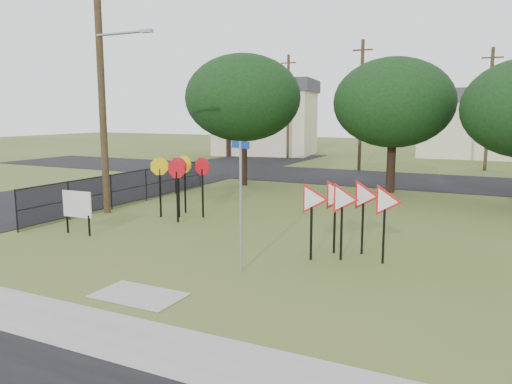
% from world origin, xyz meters
% --- Properties ---
extents(ground, '(140.00, 140.00, 0.00)m').
position_xyz_m(ground, '(0.00, 0.00, 0.00)').
color(ground, '#455720').
extents(sidewalk, '(30.00, 1.60, 0.02)m').
position_xyz_m(sidewalk, '(0.00, -4.20, 0.01)').
color(sidewalk, gray).
rests_on(sidewalk, ground).
extents(planting_strip, '(30.00, 0.80, 0.02)m').
position_xyz_m(planting_strip, '(0.00, -5.40, 0.01)').
color(planting_strip, '#455720').
rests_on(planting_strip, ground).
extents(street_left, '(8.00, 50.00, 0.02)m').
position_xyz_m(street_left, '(-12.00, 10.00, 0.01)').
color(street_left, black).
rests_on(street_left, ground).
extents(street_far, '(60.00, 8.00, 0.02)m').
position_xyz_m(street_far, '(0.00, 20.00, 0.01)').
color(street_far, black).
rests_on(street_far, ground).
extents(curb_pad, '(2.00, 1.20, 0.02)m').
position_xyz_m(curb_pad, '(0.00, -2.40, 0.01)').
color(curb_pad, gray).
rests_on(curb_pad, ground).
extents(street_name_sign, '(0.64, 0.30, 3.35)m').
position_xyz_m(street_name_sign, '(1.24, 0.14, 1.90)').
color(street_name_sign, '#979A9F').
rests_on(street_name_sign, ground).
extents(stop_sign_cluster, '(2.14, 1.74, 2.36)m').
position_xyz_m(stop_sign_cluster, '(-4.04, 5.08, 1.76)').
color(stop_sign_cluster, black).
rests_on(stop_sign_cluster, ground).
extents(yield_sign_cluster, '(2.82, 1.41, 2.21)m').
position_xyz_m(yield_sign_cluster, '(3.31, 2.52, 1.63)').
color(yield_sign_cluster, black).
rests_on(yield_sign_cluster, ground).
extents(info_board, '(1.18, 0.10, 1.48)m').
position_xyz_m(info_board, '(-5.53, 1.23, 0.98)').
color(info_board, black).
rests_on(info_board, ground).
extents(utility_pole_main, '(3.55, 0.33, 10.00)m').
position_xyz_m(utility_pole_main, '(-7.24, 4.50, 5.21)').
color(utility_pole_main, '#45361F').
rests_on(utility_pole_main, ground).
extents(far_pole_a, '(1.40, 0.24, 9.00)m').
position_xyz_m(far_pole_a, '(-2.00, 24.00, 4.60)').
color(far_pole_a, '#45361F').
rests_on(far_pole_a, ground).
extents(far_pole_b, '(1.40, 0.24, 8.50)m').
position_xyz_m(far_pole_b, '(6.00, 28.00, 4.35)').
color(far_pole_b, '#45361F').
rests_on(far_pole_b, ground).
extents(far_pole_c, '(1.40, 0.24, 9.00)m').
position_xyz_m(far_pole_c, '(-10.00, 30.00, 4.60)').
color(far_pole_c, '#45361F').
rests_on(far_pole_c, ground).
extents(fence_run, '(0.05, 11.55, 1.50)m').
position_xyz_m(fence_run, '(-7.60, 6.25, 0.78)').
color(fence_run, black).
rests_on(fence_run, ground).
extents(house_left, '(10.58, 8.88, 7.20)m').
position_xyz_m(house_left, '(-14.00, 34.00, 3.65)').
color(house_left, beige).
rests_on(house_left, ground).
extents(house_mid, '(8.40, 8.40, 6.20)m').
position_xyz_m(house_mid, '(4.00, 40.00, 3.15)').
color(house_mid, beige).
rests_on(house_mid, ground).
extents(tree_near_left, '(6.40, 6.40, 7.27)m').
position_xyz_m(tree_near_left, '(-6.00, 14.00, 4.86)').
color(tree_near_left, black).
rests_on(tree_near_left, ground).
extents(tree_near_mid, '(6.00, 6.00, 6.80)m').
position_xyz_m(tree_near_mid, '(2.00, 15.00, 4.54)').
color(tree_near_mid, black).
rests_on(tree_near_mid, ground).
extents(tree_far_left, '(6.80, 6.80, 7.73)m').
position_xyz_m(tree_far_left, '(-16.00, 30.00, 5.17)').
color(tree_far_left, black).
rests_on(tree_far_left, ground).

